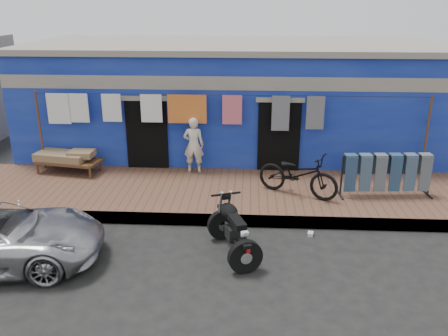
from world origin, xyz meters
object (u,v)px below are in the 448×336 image
seated_person (194,145)px  charpoy (69,162)px  jeans_rack (386,174)px  bicycle (298,170)px  motorcycle (233,229)px

seated_person → charpoy: bearing=4.8°
charpoy → jeans_rack: jeans_rack is taller
charpoy → bicycle: bearing=-11.5°
jeans_rack → seated_person: bearing=163.6°
seated_person → charpoy: size_ratio=0.81×
bicycle → motorcycle: 2.81m
motorcycle → jeans_rack: 4.24m
seated_person → charpoy: (-3.28, -0.23, -0.45)m
charpoy → jeans_rack: bearing=-8.1°
charpoy → jeans_rack: (7.89, -1.13, 0.23)m
bicycle → motorcycle: bicycle is taller
bicycle → charpoy: 6.00m
bicycle → jeans_rack: bicycle is taller
bicycle → charpoy: size_ratio=1.05×
bicycle → charpoy: bearing=105.8°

